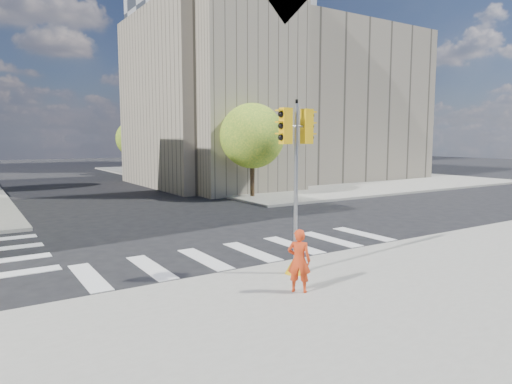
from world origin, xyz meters
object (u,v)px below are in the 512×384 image
(lamp_far, at_px, (159,131))
(photographer, at_px, (299,261))
(lamp_near, at_px, (229,129))
(traffic_signal, at_px, (296,201))

(lamp_far, bearing_deg, photographer, -105.47)
(lamp_near, xyz_separation_m, lamp_far, (0.00, 14.00, 0.00))
(lamp_far, relative_size, traffic_signal, 1.70)
(photographer, bearing_deg, lamp_near, -69.46)
(traffic_signal, bearing_deg, lamp_near, 61.29)
(lamp_near, bearing_deg, photographer, -114.97)
(lamp_near, relative_size, photographer, 5.17)
(lamp_far, xyz_separation_m, photographer, (-9.55, -34.50, -3.65))
(lamp_far, distance_m, photographer, 35.98)
(lamp_near, xyz_separation_m, traffic_signal, (-8.68, -19.22, -2.40))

